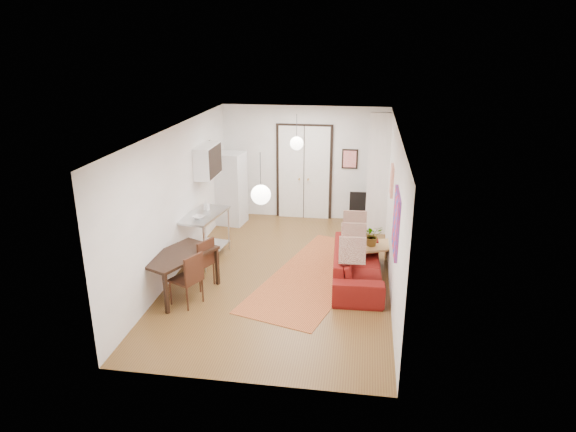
# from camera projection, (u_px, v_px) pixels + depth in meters

# --- Properties ---
(floor) EXTENTS (7.00, 7.00, 0.00)m
(floor) POSITION_uv_depth(u_px,v_px,m) (283.00, 273.00, 10.31)
(floor) COLOR brown
(floor) RESTS_ON ground
(ceiling) EXTENTS (4.20, 7.00, 0.02)m
(ceiling) POSITION_uv_depth(u_px,v_px,m) (282.00, 129.00, 9.36)
(ceiling) COLOR white
(ceiling) RESTS_ON wall_back
(wall_back) EXTENTS (4.20, 0.02, 2.90)m
(wall_back) POSITION_uv_depth(u_px,v_px,m) (304.00, 163.00, 13.10)
(wall_back) COLOR white
(wall_back) RESTS_ON floor
(wall_front) EXTENTS (4.20, 0.02, 2.90)m
(wall_front) POSITION_uv_depth(u_px,v_px,m) (239.00, 288.00, 6.57)
(wall_front) COLOR white
(wall_front) RESTS_ON floor
(wall_left) EXTENTS (0.02, 7.00, 2.90)m
(wall_left) POSITION_uv_depth(u_px,v_px,m) (178.00, 200.00, 10.13)
(wall_left) COLOR white
(wall_left) RESTS_ON floor
(wall_right) EXTENTS (0.02, 7.00, 2.90)m
(wall_right) POSITION_uv_depth(u_px,v_px,m) (394.00, 210.00, 9.54)
(wall_right) COLOR white
(wall_right) RESTS_ON floor
(double_doors) EXTENTS (1.44, 0.06, 2.50)m
(double_doors) POSITION_uv_depth(u_px,v_px,m) (304.00, 173.00, 13.14)
(double_doors) COLOR white
(double_doors) RESTS_ON wall_back
(stub_partition) EXTENTS (0.50, 0.10, 2.90)m
(stub_partition) POSITION_uv_depth(u_px,v_px,m) (378.00, 175.00, 11.95)
(stub_partition) COLOR white
(stub_partition) RESTS_ON floor
(wall_cabinet) EXTENTS (0.35, 1.00, 0.70)m
(wall_cabinet) POSITION_uv_depth(u_px,v_px,m) (208.00, 161.00, 11.36)
(wall_cabinet) COLOR white
(wall_cabinet) RESTS_ON wall_left
(painting_popart) EXTENTS (0.05, 1.00, 1.00)m
(painting_popart) POSITION_uv_depth(u_px,v_px,m) (396.00, 222.00, 8.31)
(painting_popart) COLOR red
(painting_popart) RESTS_ON wall_right
(painting_abstract) EXTENTS (0.05, 0.50, 0.60)m
(painting_abstract) POSITION_uv_depth(u_px,v_px,m) (392.00, 181.00, 10.17)
(painting_abstract) COLOR white
(painting_abstract) RESTS_ON wall_right
(poster_back) EXTENTS (0.40, 0.03, 0.50)m
(poster_back) POSITION_uv_depth(u_px,v_px,m) (350.00, 159.00, 12.86)
(poster_back) COLOR red
(poster_back) RESTS_ON wall_back
(print_left) EXTENTS (0.03, 0.44, 0.54)m
(print_left) POSITION_uv_depth(u_px,v_px,m) (208.00, 154.00, 11.83)
(print_left) COLOR #90583C
(print_left) RESTS_ON wall_left
(pendant_back) EXTENTS (0.30, 0.30, 0.80)m
(pendant_back) POSITION_uv_depth(u_px,v_px,m) (297.00, 143.00, 11.44)
(pendant_back) COLOR silver
(pendant_back) RESTS_ON ceiling
(pendant_front) EXTENTS (0.30, 0.30, 0.80)m
(pendant_front) POSITION_uv_depth(u_px,v_px,m) (261.00, 195.00, 7.70)
(pendant_front) COLOR silver
(pendant_front) RESTS_ON ceiling
(kilim_rug) EXTENTS (2.63, 4.34, 0.01)m
(kilim_rug) POSITION_uv_depth(u_px,v_px,m) (315.00, 275.00, 10.24)
(kilim_rug) COLOR #B55E2D
(kilim_rug) RESTS_ON floor
(sofa) EXTENTS (1.01, 2.37, 0.68)m
(sofa) POSITION_uv_depth(u_px,v_px,m) (358.00, 265.00, 9.87)
(sofa) COLOR maroon
(sofa) RESTS_ON floor
(coffee_table) EXTENTS (1.14, 0.90, 0.45)m
(coffee_table) POSITION_uv_depth(u_px,v_px,m) (372.00, 248.00, 10.55)
(coffee_table) COLOR tan
(coffee_table) RESTS_ON floor
(potted_plant) EXTENTS (0.47, 0.49, 0.44)m
(potted_plant) POSITION_uv_depth(u_px,v_px,m) (372.00, 235.00, 10.46)
(potted_plant) COLOR #336A2F
(potted_plant) RESTS_ON coffee_table
(kitchen_counter) EXTENTS (0.84, 1.40, 1.01)m
(kitchen_counter) POSITION_uv_depth(u_px,v_px,m) (204.00, 229.00, 10.78)
(kitchen_counter) COLOR silver
(kitchen_counter) RESTS_ON floor
(bowl) EXTENTS (0.28, 0.28, 0.06)m
(bowl) POSITION_uv_depth(u_px,v_px,m) (199.00, 217.00, 10.38)
(bowl) COLOR beige
(bowl) RESTS_ON kitchen_counter
(soap_bottle) EXTENTS (0.11, 0.11, 0.21)m
(soap_bottle) POSITION_uv_depth(u_px,v_px,m) (207.00, 205.00, 10.87)
(soap_bottle) COLOR #53A2B4
(soap_bottle) RESTS_ON kitchen_counter
(fridge) EXTENTS (0.72, 0.72, 1.81)m
(fridge) POSITION_uv_depth(u_px,v_px,m) (231.00, 189.00, 12.83)
(fridge) COLOR silver
(fridge) RESTS_ON floor
(dining_table) EXTENTS (1.33, 1.62, 0.78)m
(dining_table) POSITION_uv_depth(u_px,v_px,m) (178.00, 258.00, 9.30)
(dining_table) COLOR black
(dining_table) RESTS_ON floor
(dining_chair_near) EXTENTS (0.61, 0.72, 0.97)m
(dining_chair_near) POSITION_uv_depth(u_px,v_px,m) (200.00, 256.00, 9.72)
(dining_chair_near) COLOR #3A1D12
(dining_chair_near) RESTS_ON floor
(dining_chair_far) EXTENTS (0.61, 0.72, 0.97)m
(dining_chair_far) POSITION_uv_depth(u_px,v_px,m) (187.00, 272.00, 9.07)
(dining_chair_far) COLOR #3A1D12
(dining_chair_far) RESTS_ON floor
(black_side_chair) EXTENTS (0.42, 0.42, 0.89)m
(black_side_chair) POSITION_uv_depth(u_px,v_px,m) (358.00, 203.00, 12.96)
(black_side_chair) COLOR black
(black_side_chair) RESTS_ON floor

